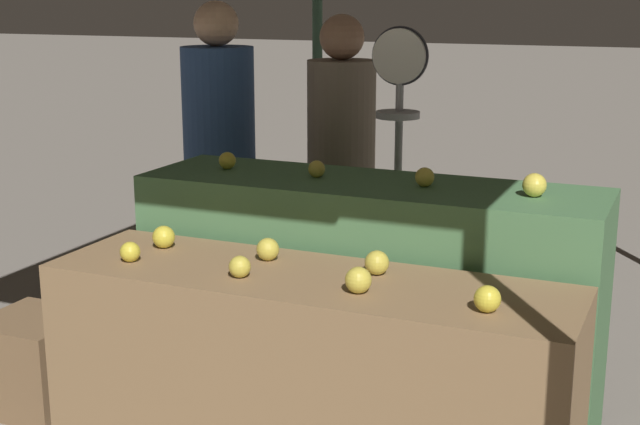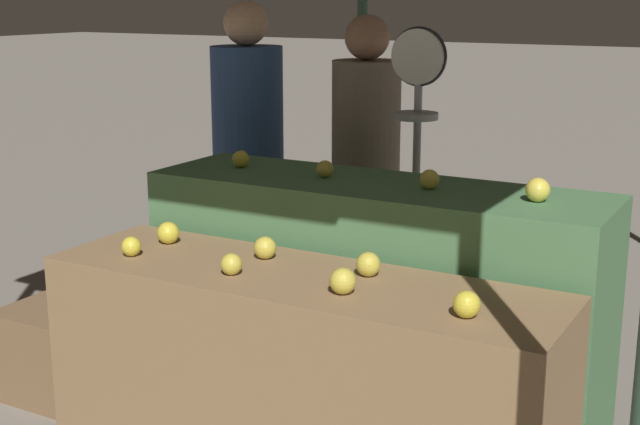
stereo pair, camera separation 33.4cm
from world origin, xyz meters
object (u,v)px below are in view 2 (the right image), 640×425
object	(u,v)px
produce_scale	(416,130)
person_vendor_at_scale	(366,158)
person_customer_left	(248,144)
wooden_crate_side	(56,351)

from	to	relation	value
produce_scale	person_vendor_at_scale	bearing A→B (deg)	143.81
person_vendor_at_scale	person_customer_left	xyz separation A→B (m)	(-0.67, -0.07, 0.03)
wooden_crate_side	produce_scale	bearing A→B (deg)	35.69
produce_scale	person_customer_left	size ratio (longest dim) A/B	0.94
produce_scale	wooden_crate_side	size ratio (longest dim) A/B	3.97
produce_scale	person_vendor_at_scale	world-z (taller)	person_vendor_at_scale
person_customer_left	wooden_crate_side	world-z (taller)	person_customer_left
produce_scale	person_vendor_at_scale	size ratio (longest dim) A/B	0.97
person_vendor_at_scale	wooden_crate_side	distance (m)	1.75
produce_scale	wooden_crate_side	distance (m)	1.93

